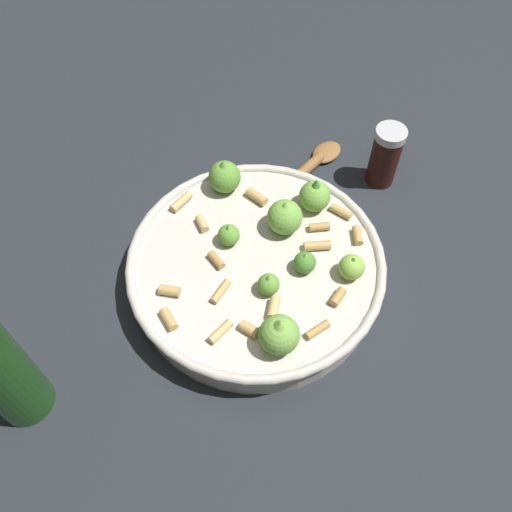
# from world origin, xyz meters

# --- Properties ---
(ground_plane) EXTENTS (2.40, 2.40, 0.00)m
(ground_plane) POSITION_xyz_m (0.00, 0.00, 0.00)
(ground_plane) COLOR #23282D
(cooking_pan) EXTENTS (0.32, 0.32, 0.10)m
(cooking_pan) POSITION_xyz_m (0.00, -0.00, 0.03)
(cooking_pan) COLOR beige
(cooking_pan) RESTS_ON ground
(pepper_shaker) EXTENTS (0.04, 0.04, 0.10)m
(pepper_shaker) POSITION_xyz_m (0.24, -0.08, 0.05)
(pepper_shaker) COLOR #33140F
(pepper_shaker) RESTS_ON ground
(wooden_spoon) EXTENTS (0.21, 0.08, 0.02)m
(wooden_spoon) POSITION_xyz_m (0.19, 0.02, 0.01)
(wooden_spoon) COLOR olive
(wooden_spoon) RESTS_ON ground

